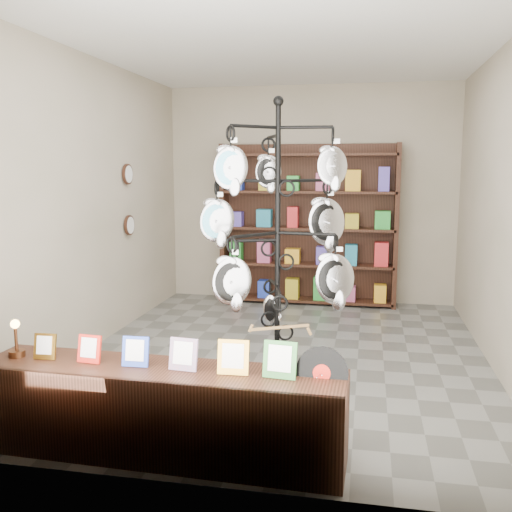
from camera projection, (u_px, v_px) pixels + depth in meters
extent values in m
plane|color=slate|center=(283.00, 354.00, 5.79)|extent=(5.00, 5.00, 0.00)
plane|color=#B6A692|center=(310.00, 195.00, 7.99)|extent=(4.00, 0.00, 4.00)
plane|color=#B6A692|center=(218.00, 236.00, 3.14)|extent=(4.00, 0.00, 4.00)
plane|color=#B6A692|center=(94.00, 204.00, 5.94)|extent=(0.00, 5.00, 5.00)
plane|color=#B6A692|center=(502.00, 209.00, 5.18)|extent=(0.00, 5.00, 5.00)
plane|color=white|center=(285.00, 46.00, 5.33)|extent=(5.00, 5.00, 0.00)
cylinder|color=black|center=(277.00, 405.00, 4.51)|extent=(0.64, 0.64, 0.03)
cylinder|color=black|center=(277.00, 262.00, 4.33)|extent=(0.05, 0.05, 2.33)
sphere|color=black|center=(278.00, 101.00, 4.15)|extent=(0.08, 0.08, 0.08)
ellipsoid|color=silver|center=(270.00, 309.00, 4.63)|extent=(0.13, 0.08, 0.24)
cube|color=#AF8249|center=(280.00, 327.00, 4.07)|extent=(0.40, 0.22, 0.04)
cube|color=black|center=(161.00, 411.00, 3.72)|extent=(2.42, 0.55, 0.59)
cube|color=gold|center=(45.00, 346.00, 3.84)|extent=(0.15, 0.06, 0.18)
cube|color=red|center=(89.00, 349.00, 3.77)|extent=(0.17, 0.06, 0.19)
cube|color=#263FA5|center=(136.00, 352.00, 3.70)|extent=(0.18, 0.06, 0.20)
cube|color=#E54C33|center=(183.00, 354.00, 3.63)|extent=(0.19, 0.07, 0.21)
cube|color=gold|center=(233.00, 357.00, 3.55)|extent=(0.20, 0.07, 0.22)
cube|color=#337233|center=(280.00, 360.00, 3.49)|extent=(0.21, 0.07, 0.23)
cylinder|color=black|center=(322.00, 373.00, 3.50)|extent=(0.33, 0.08, 0.32)
cylinder|color=red|center=(322.00, 373.00, 3.50)|extent=(0.11, 0.03, 0.11)
cylinder|color=#4F2A16|center=(17.00, 353.00, 3.90)|extent=(0.11, 0.11, 0.04)
cylinder|color=#4F2A16|center=(16.00, 340.00, 3.88)|extent=(0.02, 0.02, 0.15)
sphere|color=#FFBF59|center=(15.00, 324.00, 3.87)|extent=(0.06, 0.06, 0.06)
cube|color=black|center=(309.00, 224.00, 7.99)|extent=(2.40, 0.04, 2.20)
cube|color=black|center=(225.00, 223.00, 8.06)|extent=(0.06, 0.36, 2.20)
cube|color=black|center=(396.00, 226.00, 7.61)|extent=(0.06, 0.36, 2.20)
cube|color=black|center=(307.00, 299.00, 7.99)|extent=(2.36, 0.36, 0.04)
cube|color=black|center=(307.00, 264.00, 7.92)|extent=(2.36, 0.36, 0.03)
cube|color=black|center=(308.00, 228.00, 7.84)|extent=(2.36, 0.36, 0.04)
cube|color=black|center=(308.00, 192.00, 7.76)|extent=(2.36, 0.36, 0.04)
cube|color=black|center=(309.00, 155.00, 7.69)|extent=(2.36, 0.36, 0.04)
cylinder|color=black|center=(128.00, 174.00, 6.67)|extent=(0.03, 0.24, 0.24)
cylinder|color=black|center=(129.00, 225.00, 6.76)|extent=(0.03, 0.24, 0.24)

